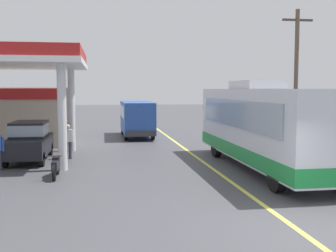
{
  "coord_description": "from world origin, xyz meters",
  "views": [
    {
      "loc": [
        -4.54,
        -9.21,
        3.32
      ],
      "look_at": [
        -1.5,
        10.0,
        1.6
      ],
      "focal_mm": 44.69,
      "sensor_mm": 36.0,
      "label": 1
    }
  ],
  "objects_px": {
    "coach_bus_main": "(264,128)",
    "pedestrian_by_shop": "(68,140)",
    "car_at_pump": "(29,139)",
    "minibus_opposing_lane": "(137,116)",
    "motorcycle_parked_forecourt": "(56,166)"
  },
  "relations": [
    {
      "from": "coach_bus_main",
      "to": "car_at_pump",
      "type": "height_order",
      "value": "coach_bus_main"
    },
    {
      "from": "motorcycle_parked_forecourt",
      "to": "pedestrian_by_shop",
      "type": "height_order",
      "value": "pedestrian_by_shop"
    },
    {
      "from": "motorcycle_parked_forecourt",
      "to": "pedestrian_by_shop",
      "type": "relative_size",
      "value": 1.08
    },
    {
      "from": "coach_bus_main",
      "to": "minibus_opposing_lane",
      "type": "xyz_separation_m",
      "value": [
        -4.25,
        12.6,
        -0.25
      ]
    },
    {
      "from": "minibus_opposing_lane",
      "to": "pedestrian_by_shop",
      "type": "relative_size",
      "value": 3.69
    },
    {
      "from": "minibus_opposing_lane",
      "to": "motorcycle_parked_forecourt",
      "type": "bearing_deg",
      "value": -107.59
    },
    {
      "from": "minibus_opposing_lane",
      "to": "motorcycle_parked_forecourt",
      "type": "height_order",
      "value": "minibus_opposing_lane"
    },
    {
      "from": "coach_bus_main",
      "to": "car_at_pump",
      "type": "relative_size",
      "value": 2.63
    },
    {
      "from": "minibus_opposing_lane",
      "to": "pedestrian_by_shop",
      "type": "xyz_separation_m",
      "value": [
        -4.0,
        -8.83,
        -0.54
      ]
    },
    {
      "from": "motorcycle_parked_forecourt",
      "to": "pedestrian_by_shop",
      "type": "bearing_deg",
      "value": 88.23
    },
    {
      "from": "coach_bus_main",
      "to": "pedestrian_by_shop",
      "type": "xyz_separation_m",
      "value": [
        -8.25,
        3.77,
        -0.79
      ]
    },
    {
      "from": "coach_bus_main",
      "to": "car_at_pump",
      "type": "distance_m",
      "value": 10.62
    },
    {
      "from": "coach_bus_main",
      "to": "pedestrian_by_shop",
      "type": "height_order",
      "value": "coach_bus_main"
    },
    {
      "from": "pedestrian_by_shop",
      "to": "car_at_pump",
      "type": "bearing_deg",
      "value": -172.95
    },
    {
      "from": "coach_bus_main",
      "to": "car_at_pump",
      "type": "xyz_separation_m",
      "value": [
        -9.98,
        3.55,
        -0.71
      ]
    }
  ]
}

